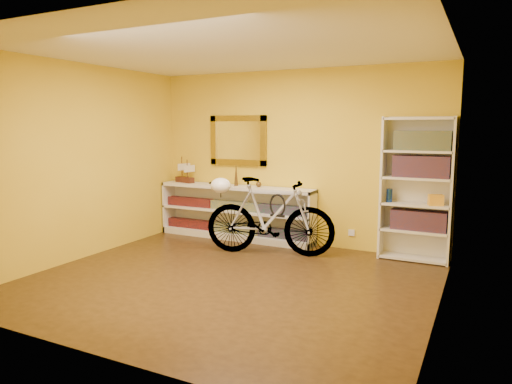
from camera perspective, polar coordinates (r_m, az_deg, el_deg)
The scene contains 24 objects.
floor at distance 5.49m, azimuth -3.32°, elevation -10.84°, with size 4.50×4.00×0.01m, color #311F0D.
ceiling at distance 5.26m, azimuth -3.57°, elevation 17.13°, with size 4.50×4.00×0.01m, color silver.
back_wall at distance 7.02m, azimuth 4.78°, elevation 4.17°, with size 4.50×0.01×2.60m, color gold.
left_wall at distance 6.64m, azimuth -20.59°, elevation 3.46°, with size 0.01×4.00×2.60m, color gold.
right_wall at distance 4.54m, azimuth 22.06°, elevation 1.48°, with size 0.01×4.00×2.60m, color gold.
gilt_mirror at distance 7.38m, azimuth -2.22°, elevation 6.32°, with size 0.98×0.06×0.78m, color olive.
wall_socket at distance 6.88m, azimuth 11.62°, elevation -4.91°, with size 0.09×0.01×0.09m, color silver.
console_unit at distance 7.36m, azimuth -2.53°, elevation -2.51°, with size 2.60×0.35×0.85m, color silver, non-canonical shape.
cd_row_lower at distance 7.39m, azimuth -2.59°, elevation -4.48°, with size 2.50×0.13×0.14m, color black.
cd_row_upper at distance 7.32m, azimuth -2.61°, elevation -1.69°, with size 2.50×0.13×0.14m, color navy.
model_ship at distance 7.77m, azimuth -8.74°, elevation 2.72°, with size 0.36×0.13×0.43m, color #3A1A10, non-canonical shape.
toy_car at distance 7.50m, azimuth -5.34°, elevation 0.96°, with size 0.00×0.00×0.00m, color black.
bronze_ornament at distance 7.26m, azimuth -2.46°, elevation 2.21°, with size 0.06×0.06×0.37m, color #513A1B.
decorative_orb at distance 7.10m, azimuth 0.33°, elevation 0.93°, with size 0.09×0.09×0.09m, color #513A1B.
bookcase at distance 6.45m, azimuth 19.03°, elevation 0.28°, with size 0.90×0.30×1.90m, color silver, non-canonical shape.
book_row_a at distance 6.50m, azimuth 19.30°, elevation -3.28°, with size 0.70×0.22×0.26m, color maroon.
book_row_b at distance 6.41m, azimuth 19.60°, elevation 2.95°, with size 0.70×0.22×0.28m, color maroon.
book_row_c at distance 6.39m, azimuth 19.74°, elevation 5.95°, with size 0.70×0.22×0.25m, color #1A4D5B.
travel_mug at distance 6.49m, azimuth 16.01°, elevation -0.39°, with size 0.08×0.08×0.18m, color #163699.
red_tin at distance 6.46m, azimuth 17.55°, elevation 5.77°, with size 0.14×0.14×0.18m, color maroon.
yellow_bag at distance 6.40m, azimuth 21.15°, elevation -0.92°, with size 0.18×0.12×0.14m, color gold.
bicycle at distance 6.43m, azimuth 1.69°, elevation -3.01°, with size 1.83×0.47×1.08m, color silver.
helmet at distance 6.53m, azimuth -4.34°, elevation 0.79°, with size 0.29×0.28×0.22m, color white.
u_lock at distance 6.38m, azimuth 2.65°, elevation -1.62°, with size 0.24×0.24×0.03m, color black.
Camera 1 is at (2.60, -4.50, 1.78)m, focal length 32.66 mm.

